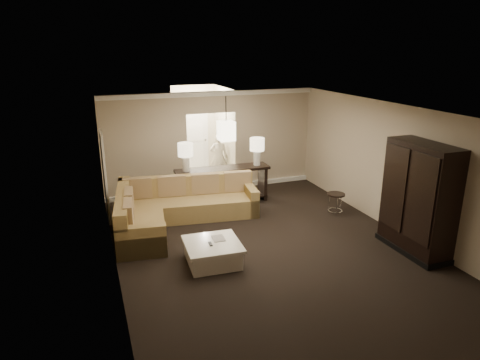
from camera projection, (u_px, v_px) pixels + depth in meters
name	position (u px, v px, depth m)	size (l,w,h in m)	color
ground	(269.00, 248.00, 8.79)	(8.00, 8.00, 0.00)	black
wall_back	(212.00, 142.00, 11.95)	(6.00, 0.04, 2.80)	#B9A68C
wall_front	(415.00, 286.00, 4.79)	(6.00, 0.04, 2.80)	#B9A68C
wall_left	(111.00, 202.00, 7.38)	(0.04, 8.00, 2.80)	#B9A68C
wall_right	(395.00, 169.00, 9.35)	(0.04, 8.00, 2.80)	#B9A68C
ceiling	(272.00, 112.00, 7.94)	(6.00, 8.00, 0.02)	silver
crown_molding	(211.00, 94.00, 11.50)	(6.00, 0.10, 0.12)	white
baseboard	(213.00, 188.00, 12.31)	(6.00, 0.10, 0.12)	white
side_door	(105.00, 176.00, 10.00)	(0.05, 0.90, 2.10)	white
foyer	(199.00, 136.00, 13.18)	(1.44, 2.02, 2.80)	white
sectional_sofa	(174.00, 208.00, 9.86)	(3.55, 2.70, 0.98)	brown
coffee_table	(213.00, 252.00, 8.13)	(1.09, 1.09, 0.43)	silver
console_table	(223.00, 182.00, 11.16)	(2.48, 0.64, 0.95)	black
armoire	(418.00, 201.00, 8.36)	(0.66, 1.55, 2.23)	black
drink_table	(336.00, 199.00, 10.43)	(0.43, 0.43, 0.54)	black
table_lamp_left	(186.00, 153.00, 10.61)	(0.38, 0.38, 0.73)	silver
table_lamp_right	(257.00, 147.00, 11.18)	(0.38, 0.38, 0.73)	silver
pendant_light	(226.00, 131.00, 10.62)	(0.38, 0.38, 1.09)	black
person	(219.00, 155.00, 12.98)	(0.58, 0.39, 1.61)	beige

